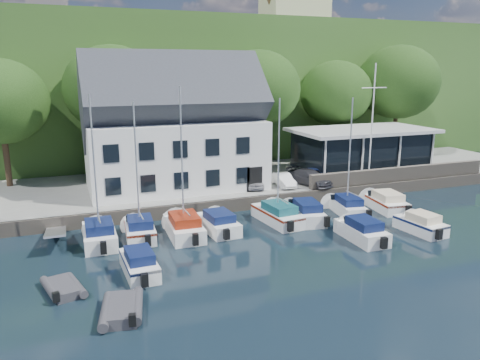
{
  "coord_description": "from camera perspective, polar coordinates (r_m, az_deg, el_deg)",
  "views": [
    {
      "loc": [
        -15.6,
        -21.13,
        10.64
      ],
      "look_at": [
        -4.08,
        9.0,
        2.94
      ],
      "focal_mm": 35.0,
      "sensor_mm": 36.0,
      "label": 1
    }
  ],
  "objects": [
    {
      "name": "tree_2",
      "position": [
        44.97,
        -3.38,
        7.58
      ],
      "size": [
        7.42,
        7.42,
        10.14
      ],
      "primitive_type": null,
      "color": "#183810",
      "rests_on": "quay"
    },
    {
      "name": "tree_5",
      "position": [
        55.6,
        18.59,
        9.1
      ],
      "size": [
        8.93,
        8.93,
        12.2
      ],
      "primitive_type": null,
      "color": "#183810",
      "rests_on": "quay"
    },
    {
      "name": "seawall",
      "position": [
        43.61,
        18.96,
        0.73
      ],
      "size": [
        18.0,
        0.5,
        1.2
      ],
      "primitive_type": "cube",
      "color": "#6A6155",
      "rests_on": "quay"
    },
    {
      "name": "boat_r1_0",
      "position": [
        29.33,
        -17.3,
        1.14
      ],
      "size": [
        2.2,
        5.87,
        9.41
      ],
      "primitive_type": null,
      "rotation": [
        0.0,
        0.0,
        -0.02
      ],
      "color": "white",
      "rests_on": "ground"
    },
    {
      "name": "car_silver",
      "position": [
        38.88,
        1.64,
        -0.02
      ],
      "size": [
        2.19,
        3.73,
        1.19
      ],
      "primitive_type": "imported",
      "rotation": [
        0.0,
        0.0,
        -0.24
      ],
      "color": "silver",
      "rests_on": "quay"
    },
    {
      "name": "tree_1",
      "position": [
        43.85,
        -15.08,
        8.04
      ],
      "size": [
        8.58,
        8.58,
        11.73
      ],
      "primitive_type": null,
      "color": "#183810",
      "rests_on": "quay"
    },
    {
      "name": "quay_face",
      "position": [
        37.13,
        4.8,
        -2.46
      ],
      "size": [
        60.0,
        0.3,
        1.0
      ],
      "primitive_type": "cube",
      "color": "#6A6155",
      "rests_on": "ground"
    },
    {
      "name": "ground",
      "position": [
        28.34,
        14.55,
        -9.07
      ],
      "size": [
        180.0,
        180.0,
        0.0
      ],
      "primitive_type": "plane",
      "color": "black",
      "rests_on": "ground"
    },
    {
      "name": "boat_r1_6",
      "position": [
        35.28,
        13.2,
        2.57
      ],
      "size": [
        2.77,
        6.04,
        8.42
      ],
      "primitive_type": null,
      "rotation": [
        0.0,
        0.0,
        -0.17
      ],
      "color": "white",
      "rests_on": "ground"
    },
    {
      "name": "tree_0",
      "position": [
        43.14,
        -26.96,
        6.15
      ],
      "size": [
        7.69,
        7.69,
        10.51
      ],
      "primitive_type": null,
      "color": "#183810",
      "rests_on": "quay"
    },
    {
      "name": "farmhouse",
      "position": [
        82.77,
        6.65,
        19.91
      ],
      "size": [
        10.4,
        7.0,
        8.2
      ],
      "primitive_type": null,
      "color": "beige",
      "rests_on": "hillside"
    },
    {
      "name": "car_blue",
      "position": [
        41.17,
        8.86,
        0.61
      ],
      "size": [
        2.1,
        3.79,
        1.23
      ],
      "primitive_type": "imported",
      "rotation": [
        0.0,
        0.0,
        -0.2
      ],
      "color": "navy",
      "rests_on": "quay"
    },
    {
      "name": "gangway",
      "position": [
        31.96,
        -21.44,
        -6.98
      ],
      "size": [
        1.2,
        6.0,
        1.4
      ],
      "primitive_type": null,
      "color": "silver",
      "rests_on": "ground"
    },
    {
      "name": "boat_r1_4",
      "position": [
        32.28,
        4.72,
        2.4
      ],
      "size": [
        2.68,
        6.85,
        8.97
      ],
      "primitive_type": null,
      "rotation": [
        0.0,
        0.0,
        0.1
      ],
      "color": "white",
      "rests_on": "ground"
    },
    {
      "name": "dinghy_1",
      "position": [
        22.03,
        -14.22,
        -14.81
      ],
      "size": [
        2.41,
        3.42,
        0.73
      ],
      "primitive_type": null,
      "rotation": [
        0.0,
        0.0,
        -0.18
      ],
      "color": "#38373D",
      "rests_on": "ground"
    },
    {
      "name": "club_pavilion",
      "position": [
        46.3,
        14.53,
        3.57
      ],
      "size": [
        13.2,
        7.2,
        4.1
      ],
      "primitive_type": null,
      "color": "black",
      "rests_on": "quay"
    },
    {
      "name": "tree_4",
      "position": [
        52.06,
        11.49,
        8.34
      ],
      "size": [
        7.7,
        7.7,
        10.52
      ],
      "primitive_type": null,
      "color": "#183810",
      "rests_on": "quay"
    },
    {
      "name": "boat_r1_7",
      "position": [
        37.88,
        17.31,
        -2.38
      ],
      "size": [
        2.9,
        6.18,
        1.43
      ],
      "primitive_type": null,
      "rotation": [
        0.0,
        0.0,
        -0.14
      ],
      "color": "white",
      "rests_on": "ground"
    },
    {
      "name": "quay",
      "position": [
        42.87,
        1.04,
        -0.25
      ],
      "size": [
        60.0,
        13.0,
        1.0
      ],
      "primitive_type": "cube",
      "color": "gray",
      "rests_on": "ground"
    },
    {
      "name": "dinghy_0",
      "position": [
        24.86,
        -20.75,
        -12.01
      ],
      "size": [
        2.29,
        3.09,
        0.64
      ],
      "primitive_type": null,
      "rotation": [
        0.0,
        0.0,
        0.25
      ],
      "color": "#38373D",
      "rests_on": "ground"
    },
    {
      "name": "boat_r1_1",
      "position": [
        29.77,
        -12.47,
        1.03
      ],
      "size": [
        2.35,
        5.42,
        8.81
      ],
      "primitive_type": null,
      "rotation": [
        0.0,
        0.0,
        -0.08
      ],
      "color": "white",
      "rests_on": "ground"
    },
    {
      "name": "boat_r2_3",
      "position": [
        30.84,
        14.6,
        -5.77
      ],
      "size": [
        2.03,
        5.79,
        1.46
      ],
      "primitive_type": null,
      "rotation": [
        0.0,
        0.0,
        -0.02
      ],
      "color": "white",
      "rests_on": "ground"
    },
    {
      "name": "harbor_building",
      "position": [
        38.96,
        -8.01,
        5.5
      ],
      "size": [
        14.4,
        8.2,
        8.7
      ],
      "primitive_type": null,
      "color": "white",
      "rests_on": "quay"
    },
    {
      "name": "tree_3",
      "position": [
        46.99,
        2.22,
        8.66
      ],
      "size": [
        8.4,
        8.4,
        11.48
      ],
      "primitive_type": null,
      "color": "#183810",
      "rests_on": "quay"
    },
    {
      "name": "flagpole",
      "position": [
        41.65,
        15.79,
        6.6
      ],
      "size": [
        2.42,
        0.2,
        10.09
      ],
      "primitive_type": null,
      "color": "white",
      "rests_on": "quay"
    },
    {
      "name": "car_white",
      "position": [
        39.36,
        5.32,
        0.02
      ],
      "size": [
        1.41,
        3.41,
        1.1
      ],
      "primitive_type": "imported",
      "rotation": [
        0.0,
        0.0,
        -0.08
      ],
      "color": "silver",
      "rests_on": "quay"
    },
    {
      "name": "hillside",
      "position": [
        84.62,
        -10.5,
        11.42
      ],
      "size": [
        160.0,
        75.0,
        16.0
      ],
      "primitive_type": "cube",
      "color": "#2B4B1C",
      "rests_on": "ground"
    },
    {
      "name": "boat_r1_2",
      "position": [
        29.74,
        -7.08,
        1.65
      ],
      "size": [
        2.45,
        6.47,
        9.23
      ],
      "primitive_type": null,
      "rotation": [
        0.0,
        0.0,
        -0.04
      ],
      "color": "white",
      "rests_on": "ground"
    },
    {
      "name": "boat_r1_5",
      "position": [
        33.92,
        7.99,
        -3.67
      ],
      "size": [
        2.9,
        6.33,
        1.47
      ],
      "primitive_type": null,
      "rotation": [
        0.0,
        0.0,
        -0.17
      ],
      "color": "white",
      "rests_on": "ground"
    },
    {
      "name": "boat_r2_0",
      "position": [
        25.72,
        -12.2,
        -9.63
      ],
      "size": [
        1.88,
        5.41,
        1.39
      ],
      "primitive_type": null,
      "rotation": [
        0.0,
        0.0,
        0.03
      ],
      "color": "white",
      "rests_on": "ground"
    },
    {
      "name": "car_dgrey",
      "position": [
        40.11,
        8.49,
        0.31
      ],
      "size": [
        2.99,
        4.73,
        1.28
      ],
      "primitive_type": "imported",
      "rotation": [
        0.0,
        0.0,
        0.3
      ],
      "color": "#323237",
      "rests_on": "quay"
    },
    {
      "name": "field_patch",
      "position": [
        94.3,
        -6.67,
        16.69
      ],
      "size": [
        50.0,
        30.0,
        0.3
      ],
      "primitive_type": "cube",
      "color": "#5E6B35",
      "rests_on": "hillside"
    },
    {
      "name": "boat_r2_4",
      "position": [
        33.39,
        21.16,
        -4.84
      ],
      "size": [
        2.3,
        5.09,
        1.38
      ],
      "primitive_type": null,
      "rotation": [
        0.0,
        0.0,
        0.1
      ],
      "color": "white",
      "rests_on": "ground"
    },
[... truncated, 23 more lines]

